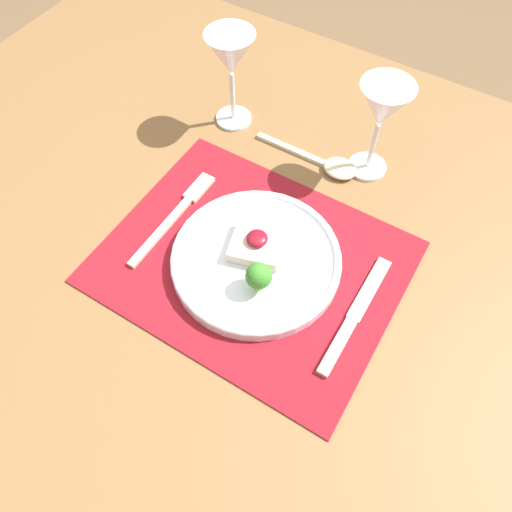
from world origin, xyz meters
The scene contains 9 objects.
ground_plane centered at (0.00, 0.00, 0.00)m, with size 8.00×8.00×0.00m, color brown.
dining_table centered at (0.00, 0.00, 0.68)m, with size 1.45×1.10×0.77m.
placemat centered at (0.00, 0.00, 0.77)m, with size 0.42×0.34×0.00m, color maroon.
dinner_plate centered at (0.01, 0.00, 0.78)m, with size 0.25×0.25×0.07m.
fork centered at (-0.15, 0.02, 0.77)m, with size 0.02×0.20×0.01m.
knife centered at (0.17, -0.01, 0.77)m, with size 0.02×0.20×0.01m.
spoon centered at (0.01, 0.23, 0.77)m, with size 0.19×0.05×0.02m.
wine_glass_near centered at (0.07, 0.26, 0.89)m, with size 0.08×0.08×0.17m.
wine_glass_far centered at (-0.19, 0.24, 0.89)m, with size 0.08×0.08×0.17m.
Camera 1 is at (0.21, -0.33, 1.39)m, focal length 35.00 mm.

